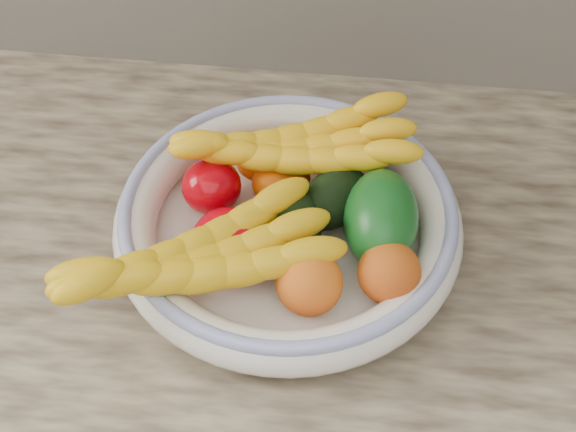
# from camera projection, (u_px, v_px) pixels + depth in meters

# --- Properties ---
(kitchen_counter) EXTENTS (2.44, 0.66, 1.40)m
(kitchen_counter) POSITION_uv_depth(u_px,v_px,m) (290.00, 414.00, 1.37)
(kitchen_counter) COLOR brown
(kitchen_counter) RESTS_ON ground
(fruit_bowl) EXTENTS (0.39, 0.39, 0.08)m
(fruit_bowl) POSITION_uv_depth(u_px,v_px,m) (288.00, 223.00, 0.98)
(fruit_bowl) COLOR silver
(fruit_bowl) RESTS_ON kitchen_counter
(clementine_back_left) EXTENTS (0.07, 0.07, 0.05)m
(clementine_back_left) POSITION_uv_depth(u_px,v_px,m) (258.00, 160.00, 1.04)
(clementine_back_left) COLOR #FE5D05
(clementine_back_left) RESTS_ON fruit_bowl
(clementine_back_right) EXTENTS (0.06, 0.06, 0.05)m
(clementine_back_right) POSITION_uv_depth(u_px,v_px,m) (335.00, 155.00, 1.05)
(clementine_back_right) COLOR #FF6005
(clementine_back_right) RESTS_ON fruit_bowl
(clementine_back_mid) EXTENTS (0.07, 0.07, 0.05)m
(clementine_back_mid) POSITION_uv_depth(u_px,v_px,m) (287.00, 179.00, 1.02)
(clementine_back_mid) COLOR #DA4604
(clementine_back_mid) RESTS_ON fruit_bowl
(clementine_extra) EXTENTS (0.06, 0.06, 0.05)m
(clementine_extra) POSITION_uv_depth(u_px,v_px,m) (276.00, 183.00, 1.02)
(clementine_extra) COLOR #F26005
(clementine_extra) RESTS_ON fruit_bowl
(tomato_left) EXTENTS (0.08, 0.08, 0.06)m
(tomato_left) POSITION_uv_depth(u_px,v_px,m) (211.00, 186.00, 1.00)
(tomato_left) COLOR #B1010B
(tomato_left) RESTS_ON fruit_bowl
(tomato_near_left) EXTENTS (0.09, 0.09, 0.07)m
(tomato_near_left) POSITION_uv_depth(u_px,v_px,m) (228.00, 243.00, 0.95)
(tomato_near_left) COLOR #BF000E
(tomato_near_left) RESTS_ON fruit_bowl
(avocado_center) EXTENTS (0.10, 0.11, 0.06)m
(avocado_center) POSITION_uv_depth(u_px,v_px,m) (291.00, 215.00, 0.97)
(avocado_center) COLOR black
(avocado_center) RESTS_ON fruit_bowl
(avocado_right) EXTENTS (0.11, 0.11, 0.06)m
(avocado_right) POSITION_uv_depth(u_px,v_px,m) (335.00, 198.00, 0.99)
(avocado_right) COLOR black
(avocado_right) RESTS_ON fruit_bowl
(green_mango) EXTENTS (0.11, 0.13, 0.11)m
(green_mango) POSITION_uv_depth(u_px,v_px,m) (381.00, 219.00, 0.95)
(green_mango) COLOR #0E4A15
(green_mango) RESTS_ON fruit_bowl
(peach_front) EXTENTS (0.08, 0.08, 0.07)m
(peach_front) POSITION_uv_depth(u_px,v_px,m) (309.00, 283.00, 0.91)
(peach_front) COLOR orange
(peach_front) RESTS_ON fruit_bowl
(peach_right) EXTENTS (0.08, 0.08, 0.07)m
(peach_right) POSITION_uv_depth(u_px,v_px,m) (389.00, 273.00, 0.91)
(peach_right) COLOR orange
(peach_right) RESTS_ON fruit_bowl
(banana_bunch_back) EXTENTS (0.31, 0.18, 0.08)m
(banana_bunch_back) POSITION_uv_depth(u_px,v_px,m) (294.00, 152.00, 1.00)
(banana_bunch_back) COLOR yellow
(banana_bunch_back) RESTS_ON fruit_bowl
(banana_bunch_front) EXTENTS (0.33, 0.26, 0.09)m
(banana_bunch_front) POSITION_uv_depth(u_px,v_px,m) (197.00, 265.00, 0.90)
(banana_bunch_front) COLOR yellow
(banana_bunch_front) RESTS_ON fruit_bowl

